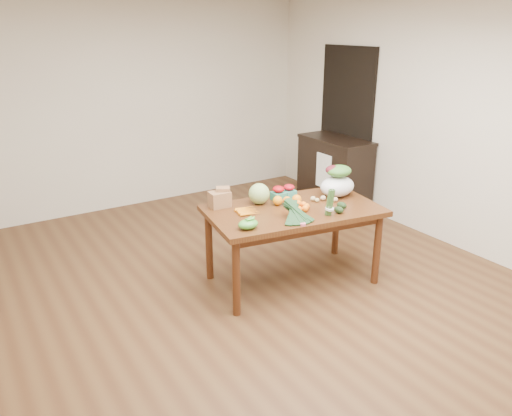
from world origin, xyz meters
TOP-DOWN VIEW (x-y plane):
  - floor at (0.00, 0.00)m, footprint 6.00×6.00m
  - room_walls at (0.00, 0.00)m, footprint 5.02×6.02m
  - dining_table at (0.47, 0.04)m, footprint 1.71×1.12m
  - doorway_dark at (2.48, 1.60)m, footprint 0.02×1.00m
  - cabinet at (2.22, 1.48)m, footprint 0.52×1.02m
  - dish_towel at (1.96, 1.40)m, footprint 0.02×0.28m
  - paper_bag at (-0.09, 0.44)m, footprint 0.28×0.25m
  - cabbage at (0.27, 0.32)m, footprint 0.20×0.20m
  - strawberry_basket_a at (0.48, 0.31)m, footprint 0.14×0.14m
  - strawberry_basket_b at (0.62, 0.32)m, footprint 0.13×0.13m
  - orange_a at (0.39, 0.19)m, footprint 0.09×0.09m
  - orange_b at (0.47, 0.15)m, footprint 0.08×0.08m
  - orange_c at (0.56, 0.12)m, footprint 0.09×0.09m
  - mandarin_cluster at (0.48, -0.01)m, footprint 0.21×0.21m
  - carrots at (0.04, 0.18)m, footprint 0.25×0.25m
  - snap_pea_bag at (-0.15, -0.16)m, footprint 0.18×0.13m
  - kale_bunch at (0.30, -0.25)m, footprint 0.38×0.44m
  - asparagus_bundle at (0.63, -0.28)m, footprint 0.10×0.13m
  - potato_a at (0.76, 0.06)m, footprint 0.05×0.04m
  - potato_b at (0.82, -0.05)m, footprint 0.05×0.04m
  - potato_c at (0.84, 0.06)m, footprint 0.06×0.05m
  - potato_d at (0.75, 0.10)m, footprint 0.06×0.05m
  - potato_e at (0.91, -0.03)m, footprint 0.05×0.05m
  - avocado_a at (0.73, -0.28)m, footprint 0.09×0.11m
  - avocado_b at (0.83, -0.21)m, footprint 0.09×0.11m
  - salad_bag at (1.04, 0.09)m, footprint 0.40×0.33m

SIDE VIEW (x-z plane):
  - floor at x=0.00m, z-range 0.00..0.00m
  - dining_table at x=0.47m, z-range 0.00..0.75m
  - cabinet at x=2.22m, z-range 0.00..0.94m
  - dish_towel at x=1.96m, z-range 0.33..0.78m
  - carrots at x=0.04m, z-range 0.75..0.78m
  - potato_b at x=0.82m, z-range 0.75..0.79m
  - potato_a at x=0.76m, z-range 0.75..0.79m
  - potato_e at x=0.91m, z-range 0.75..0.80m
  - potato_d at x=0.75m, z-range 0.75..0.80m
  - potato_c at x=0.84m, z-range 0.75..0.80m
  - avocado_a at x=0.73m, z-range 0.75..0.81m
  - avocado_b at x=0.83m, z-range 0.75..0.82m
  - snap_pea_bag at x=-0.15m, z-range 0.75..0.83m
  - orange_b at x=0.47m, z-range 0.75..0.83m
  - orange_c at x=0.56m, z-range 0.75..0.84m
  - orange_a at x=0.39m, z-range 0.75..0.84m
  - mandarin_cluster at x=0.48m, z-range 0.75..0.85m
  - strawberry_basket_b at x=0.62m, z-range 0.75..0.85m
  - strawberry_basket_a at x=0.48m, z-range 0.75..0.86m
  - kale_bunch at x=0.30m, z-range 0.75..0.91m
  - paper_bag at x=-0.09m, z-range 0.75..0.93m
  - cabbage at x=0.27m, z-range 0.75..0.95m
  - asparagus_bundle at x=0.63m, z-range 0.75..1.00m
  - salad_bag at x=1.04m, z-range 0.75..1.03m
  - doorway_dark at x=2.48m, z-range 0.00..2.10m
  - room_walls at x=0.00m, z-range 0.00..2.70m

